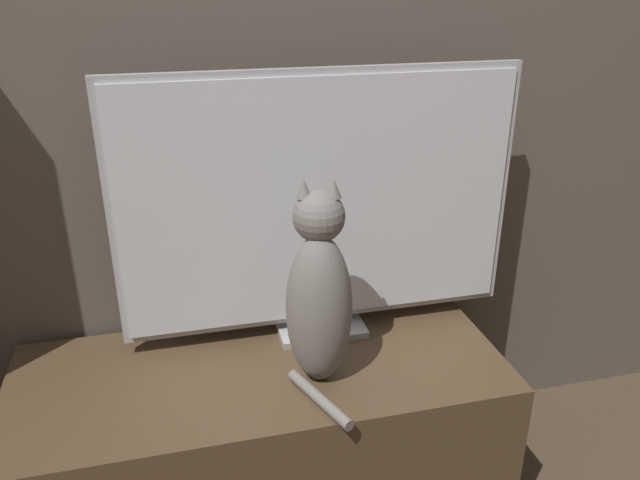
{
  "coord_description": "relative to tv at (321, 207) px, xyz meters",
  "views": [
    {
      "loc": [
        -0.18,
        -0.46,
        1.45
      ],
      "look_at": [
        0.17,
        0.94,
        0.82
      ],
      "focal_mm": 35.0,
      "sensor_mm": 36.0,
      "label": 1
    }
  ],
  "objects": [
    {
      "name": "cat",
      "position": [
        -0.06,
        -0.21,
        -0.15
      ],
      "size": [
        0.19,
        0.32,
        0.53
      ],
      "rotation": [
        0.0,
        0.0,
        -0.24
      ],
      "color": "gray",
      "rests_on": "tv_stand"
    },
    {
      "name": "tv_stand",
      "position": [
        -0.2,
        -0.14,
        -0.62
      ],
      "size": [
        1.3,
        0.54,
        0.48
      ],
      "color": "brown",
      "rests_on": "ground_plane"
    },
    {
      "name": "wall_back",
      "position": [
        -0.2,
        0.17,
        0.43
      ],
      "size": [
        4.8,
        0.05,
        2.6
      ],
      "color": "#60564C",
      "rests_on": "ground_plane"
    },
    {
      "name": "tv",
      "position": [
        0.0,
        0.0,
        0.0
      ],
      "size": [
        1.09,
        0.15,
        0.75
      ],
      "color": "#B7B7BC",
      "rests_on": "tv_stand"
    }
  ]
}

